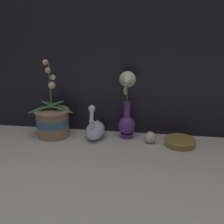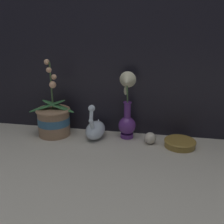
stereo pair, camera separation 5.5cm
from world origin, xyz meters
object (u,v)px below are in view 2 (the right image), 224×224
(blue_vase, at_px, (127,112))
(amber_dish, at_px, (180,143))
(glass_sphere, at_px, (150,138))
(orchid_potted_plant, at_px, (54,119))
(swan_figurine, at_px, (95,129))

(blue_vase, bearing_deg, amber_dish, -10.65)
(glass_sphere, xyz_separation_m, amber_dish, (0.14, -0.01, -0.01))
(orchid_potted_plant, xyz_separation_m, amber_dish, (0.65, -0.02, -0.07))
(orchid_potted_plant, height_order, swan_figurine, orchid_potted_plant)
(orchid_potted_plant, distance_m, glass_sphere, 0.51)
(swan_figurine, bearing_deg, glass_sphere, -3.68)
(orchid_potted_plant, distance_m, swan_figurine, 0.23)
(blue_vase, height_order, glass_sphere, blue_vase)
(orchid_potted_plant, bearing_deg, amber_dish, -2.02)
(orchid_potted_plant, bearing_deg, swan_figurine, 0.45)
(swan_figurine, bearing_deg, amber_dish, -3.33)
(orchid_potted_plant, relative_size, amber_dish, 2.62)
(swan_figurine, relative_size, glass_sphere, 3.40)
(amber_dish, bearing_deg, swan_figurine, 176.67)
(blue_vase, relative_size, amber_dish, 2.28)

